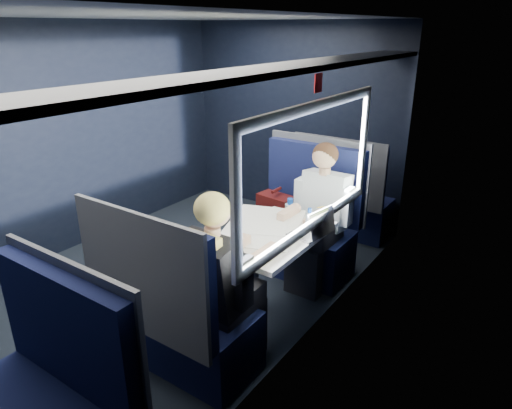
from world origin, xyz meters
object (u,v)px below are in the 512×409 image
Objects in this scene: laptop at (315,228)px; bottle_small at (309,221)px; table at (270,242)px; seat_row_front at (343,200)px; seat_row_back at (51,405)px; man at (320,210)px; cup at (329,218)px; woman at (219,276)px; seat_bay_near at (302,227)px; seat_bay_far at (176,317)px.

laptop is 1.68× the size of bottle_small.
seat_row_front is (-0.18, 1.80, -0.25)m from table.
table is 0.86× the size of seat_row_front.
man is (0.25, 2.50, 0.31)m from seat_row_back.
seat_row_back is 2.05m from laptop.
table is 0.37m from laptop.
cup is (-0.02, 0.28, -0.02)m from laptop.
woman is at bearing -84.55° from table.
seat_row_front and seat_row_back have the same top height.
seat_bay_near is 14.36× the size of cup.
laptop is at bearing -73.58° from seat_row_front.
seat_bay_near is 0.89m from bottle_small.
seat_row_back is at bearing -90.00° from seat_bay_far.
bottle_small is (0.42, -0.67, 0.40)m from seat_bay_near.
laptop reaches higher than cup.
seat_bay_far is 3.86× the size of laptop.
seat_row_back reaches higher than bottle_small.
cup is at bearing 77.81° from bottle_small.
table is 0.76× the size of woman.
table is at bearing -77.25° from seat_bay_near.
seat_row_front is 0.88× the size of woman.
laptop is at bearing 28.16° from table.
table is 0.76× the size of man.
seat_bay_near is at bearing -90.91° from seat_row_front.
seat_bay_far is 0.95× the size of man.
man reaches higher than table.
man is (0.26, -0.17, 0.29)m from seat_bay_near.
woman reaches higher than cup.
table is 0.34m from bottle_small.
seat_bay_near is 0.93m from seat_row_front.
seat_bay_near is 0.95m from laptop.
cup is at bearing 70.69° from seat_bay_far.
seat_row_front is 1.75m from laptop.
seat_bay_near is at bearing 124.95° from laptop.
cup is at bearing 79.59° from woman.
woman reaches higher than seat_row_back.
laptop reaches higher than bottle_small.
cup is at bearing 57.69° from table.
bottle_small is at bearing -75.62° from seat_row_front.
woman reaches higher than bottle_small.
seat_row_front is 3.56× the size of laptop.
woman is at bearing -80.48° from seat_bay_near.
bottle_small is at bearing 150.92° from laptop.
bottle_small is (0.16, 0.91, 0.10)m from woman.
seat_row_front is 1.00× the size of seat_row_back.
seat_row_back is 0.88× the size of woman.
seat_row_front is (0.00, 2.67, -0.00)m from seat_bay_far.
man is (0.25, 1.57, 0.30)m from seat_bay_far.
seat_bay_near is at bearing 146.89° from man.
seat_bay_near is 3.86× the size of laptop.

